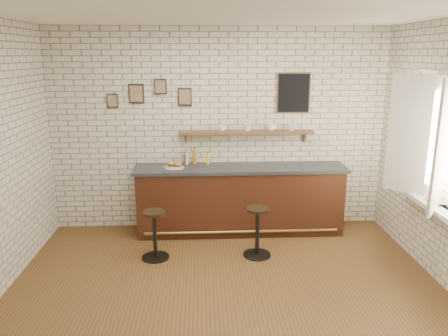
{
  "coord_description": "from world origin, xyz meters",
  "views": [
    {
      "loc": [
        -0.26,
        -4.46,
        2.6
      ],
      "look_at": [
        0.02,
        0.9,
        1.2
      ],
      "focal_mm": 35.0,
      "sensor_mm": 36.0,
      "label": 1
    }
  ],
  "objects_px": {
    "condiment_bottle_yellow": "(208,159)",
    "bar_stool_left": "(155,233)",
    "sandwich_plate": "(174,167)",
    "bar_stool_right": "(257,230)",
    "shelf_cup_d": "(291,127)",
    "shelf_cup_a": "(222,128)",
    "shelf_cup_b": "(248,128)",
    "bitters_bottle_brown": "(185,159)",
    "book_lower": "(430,202)",
    "bitters_bottle_amber": "(195,157)",
    "bar_counter": "(240,199)",
    "ciabatta_sandwich": "(175,165)",
    "book_upper": "(431,201)",
    "shelf_cup_c": "(272,127)",
    "bitters_bottle_white": "(186,159)"
  },
  "relations": [
    {
      "from": "sandwich_plate",
      "to": "condiment_bottle_yellow",
      "type": "distance_m",
      "value": 0.53
    },
    {
      "from": "bar_counter",
      "to": "shelf_cup_b",
      "type": "bearing_deg",
      "value": 59.28
    },
    {
      "from": "sandwich_plate",
      "to": "bar_stool_left",
      "type": "height_order",
      "value": "sandwich_plate"
    },
    {
      "from": "ciabatta_sandwich",
      "to": "book_upper",
      "type": "relative_size",
      "value": 1.03
    },
    {
      "from": "ciabatta_sandwich",
      "to": "shelf_cup_b",
      "type": "height_order",
      "value": "shelf_cup_b"
    },
    {
      "from": "bitters_bottle_white",
      "to": "book_upper",
      "type": "xyz_separation_m",
      "value": [
        2.87,
        -1.69,
        -0.14
      ]
    },
    {
      "from": "shelf_cup_d",
      "to": "book_lower",
      "type": "bearing_deg",
      "value": -44.69
    },
    {
      "from": "condiment_bottle_yellow",
      "to": "bar_stool_left",
      "type": "relative_size",
      "value": 0.27
    },
    {
      "from": "shelf_cup_b",
      "to": "book_lower",
      "type": "bearing_deg",
      "value": -96.77
    },
    {
      "from": "bar_counter",
      "to": "shelf_cup_a",
      "type": "xyz_separation_m",
      "value": [
        -0.26,
        0.2,
        1.04
      ]
    },
    {
      "from": "bar_counter",
      "to": "shelf_cup_b",
      "type": "height_order",
      "value": "shelf_cup_b"
    },
    {
      "from": "bitters_bottle_brown",
      "to": "book_lower",
      "type": "xyz_separation_m",
      "value": [
        2.89,
        -1.67,
        -0.15
      ]
    },
    {
      "from": "book_lower",
      "to": "ciabatta_sandwich",
      "type": "bearing_deg",
      "value": 144.47
    },
    {
      "from": "bar_stool_left",
      "to": "bar_stool_right",
      "type": "height_order",
      "value": "bar_stool_right"
    },
    {
      "from": "bar_stool_left",
      "to": "bar_stool_right",
      "type": "distance_m",
      "value": 1.34
    },
    {
      "from": "sandwich_plate",
      "to": "bar_stool_right",
      "type": "height_order",
      "value": "sandwich_plate"
    },
    {
      "from": "shelf_cup_b",
      "to": "book_lower",
      "type": "xyz_separation_m",
      "value": [
        1.96,
        -1.69,
        -0.61
      ]
    },
    {
      "from": "sandwich_plate",
      "to": "shelf_cup_d",
      "type": "distance_m",
      "value": 1.82
    },
    {
      "from": "sandwich_plate",
      "to": "condiment_bottle_yellow",
      "type": "relative_size",
      "value": 1.57
    },
    {
      "from": "bar_counter",
      "to": "shelf_cup_d",
      "type": "height_order",
      "value": "shelf_cup_d"
    },
    {
      "from": "bitters_bottle_amber",
      "to": "shelf_cup_c",
      "type": "xyz_separation_m",
      "value": [
        1.15,
        0.02,
        0.44
      ]
    },
    {
      "from": "bar_counter",
      "to": "shelf_cup_c",
      "type": "xyz_separation_m",
      "value": [
        0.48,
        0.2,
        1.05
      ]
    },
    {
      "from": "shelf_cup_d",
      "to": "book_lower",
      "type": "relative_size",
      "value": 0.45
    },
    {
      "from": "shelf_cup_a",
      "to": "book_upper",
      "type": "distance_m",
      "value": 2.96
    },
    {
      "from": "book_lower",
      "to": "sandwich_plate",
      "type": "bearing_deg",
      "value": 144.54
    },
    {
      "from": "sandwich_plate",
      "to": "shelf_cup_c",
      "type": "relative_size",
      "value": 2.13
    },
    {
      "from": "shelf_cup_c",
      "to": "bar_stool_right",
      "type": "bearing_deg",
      "value": 158.24
    },
    {
      "from": "bitters_bottle_white",
      "to": "bar_stool_left",
      "type": "distance_m",
      "value": 1.33
    },
    {
      "from": "condiment_bottle_yellow",
      "to": "shelf_cup_a",
      "type": "distance_m",
      "value": 0.51
    },
    {
      "from": "bar_counter",
      "to": "shelf_cup_d",
      "type": "xyz_separation_m",
      "value": [
        0.77,
        0.2,
        1.04
      ]
    },
    {
      "from": "shelf_cup_b",
      "to": "shelf_cup_d",
      "type": "height_order",
      "value": "shelf_cup_b"
    },
    {
      "from": "shelf_cup_d",
      "to": "book_lower",
      "type": "distance_m",
      "value": 2.23
    },
    {
      "from": "shelf_cup_a",
      "to": "bar_stool_left",
      "type": "bearing_deg",
      "value": -134.22
    },
    {
      "from": "bitters_bottle_white",
      "to": "book_lower",
      "type": "height_order",
      "value": "bitters_bottle_white"
    },
    {
      "from": "sandwich_plate",
      "to": "bitters_bottle_amber",
      "type": "relative_size",
      "value": 1.07
    },
    {
      "from": "bitters_bottle_amber",
      "to": "bar_stool_left",
      "type": "relative_size",
      "value": 0.4
    },
    {
      "from": "sandwich_plate",
      "to": "book_upper",
      "type": "height_order",
      "value": "sandwich_plate"
    },
    {
      "from": "condiment_bottle_yellow",
      "to": "bitters_bottle_white",
      "type": "bearing_deg",
      "value": 180.0
    },
    {
      "from": "sandwich_plate",
      "to": "shelf_cup_b",
      "type": "distance_m",
      "value": 1.23
    },
    {
      "from": "bitters_bottle_white",
      "to": "shelf_cup_b",
      "type": "xyz_separation_m",
      "value": [
        0.91,
        0.02,
        0.45
      ]
    },
    {
      "from": "bar_counter",
      "to": "bar_stool_left",
      "type": "distance_m",
      "value": 1.47
    },
    {
      "from": "bar_stool_left",
      "to": "shelf_cup_c",
      "type": "height_order",
      "value": "shelf_cup_c"
    },
    {
      "from": "bitters_bottle_amber",
      "to": "bar_stool_right",
      "type": "xyz_separation_m",
      "value": [
        0.83,
        -1.02,
        -0.76
      ]
    },
    {
      "from": "bar_stool_left",
      "to": "shelf_cup_b",
      "type": "height_order",
      "value": "shelf_cup_b"
    },
    {
      "from": "bitters_bottle_amber",
      "to": "shelf_cup_a",
      "type": "xyz_separation_m",
      "value": [
        0.41,
        0.02,
        0.43
      ]
    },
    {
      "from": "condiment_bottle_yellow",
      "to": "shelf_cup_a",
      "type": "bearing_deg",
      "value": 5.25
    },
    {
      "from": "bar_stool_right",
      "to": "bitters_bottle_amber",
      "type": "bearing_deg",
      "value": 128.99
    },
    {
      "from": "sandwich_plate",
      "to": "shelf_cup_a",
      "type": "xyz_separation_m",
      "value": [
        0.7,
        0.22,
        0.53
      ]
    },
    {
      "from": "bitters_bottle_brown",
      "to": "shelf_cup_a",
      "type": "relative_size",
      "value": 1.64
    },
    {
      "from": "bar_stool_right",
      "to": "book_upper",
      "type": "xyz_separation_m",
      "value": [
        1.92,
        -0.67,
        0.6
      ]
    }
  ]
}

